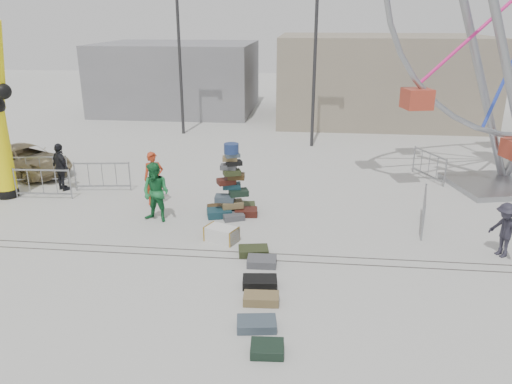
# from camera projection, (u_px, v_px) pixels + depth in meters

# --- Properties ---
(ground) EXTENTS (90.00, 90.00, 0.00)m
(ground) POSITION_uv_depth(u_px,v_px,m) (194.00, 267.00, 12.92)
(ground) COLOR #9E9E99
(ground) RESTS_ON ground
(track_line_near) EXTENTS (40.00, 0.04, 0.01)m
(track_line_near) POSITION_uv_depth(u_px,v_px,m) (199.00, 257.00, 13.48)
(track_line_near) COLOR #47443F
(track_line_near) RESTS_ON ground
(track_line_far) EXTENTS (40.00, 0.04, 0.01)m
(track_line_far) POSITION_uv_depth(u_px,v_px,m) (202.00, 250.00, 13.85)
(track_line_far) COLOR #47443F
(track_line_far) RESTS_ON ground
(building_right) EXTENTS (12.00, 8.00, 5.00)m
(building_right) POSITION_uv_depth(u_px,v_px,m) (380.00, 79.00, 30.08)
(building_right) COLOR gray
(building_right) RESTS_ON ground
(building_left) EXTENTS (10.00, 8.00, 4.40)m
(building_left) POSITION_uv_depth(u_px,v_px,m) (178.00, 77.00, 33.37)
(building_left) COLOR gray
(building_left) RESTS_ON ground
(lamp_post_right) EXTENTS (1.41, 0.25, 8.00)m
(lamp_post_right) POSITION_uv_depth(u_px,v_px,m) (317.00, 53.00, 23.26)
(lamp_post_right) COLOR #2D2D30
(lamp_post_right) RESTS_ON ground
(lamp_post_left) EXTENTS (1.41, 0.25, 8.00)m
(lamp_post_left) POSITION_uv_depth(u_px,v_px,m) (181.00, 49.00, 25.84)
(lamp_post_left) COLOR #2D2D30
(lamp_post_left) RESTS_ON ground
(suitcase_tower) EXTENTS (1.75, 1.53, 2.38)m
(suitcase_tower) POSITION_uv_depth(u_px,v_px,m) (232.00, 195.00, 16.15)
(suitcase_tower) COLOR #163944
(suitcase_tower) RESTS_ON ground
(steamer_trunk) EXTENTS (1.05, 0.84, 0.43)m
(steamer_trunk) POSITION_uv_depth(u_px,v_px,m) (222.00, 234.00, 14.36)
(steamer_trunk) COLOR silver
(steamer_trunk) RESTS_ON ground
(row_case_0) EXTENTS (0.88, 0.66, 0.20)m
(row_case_0) POSITION_uv_depth(u_px,v_px,m) (253.00, 251.00, 13.59)
(row_case_0) COLOR #2E371B
(row_case_0) RESTS_ON ground
(row_case_1) EXTENTS (0.77, 0.56, 0.20)m
(row_case_1) POSITION_uv_depth(u_px,v_px,m) (262.00, 261.00, 13.01)
(row_case_1) COLOR #505157
(row_case_1) RESTS_ON ground
(row_case_2) EXTENTS (0.87, 0.59, 0.22)m
(row_case_2) POSITION_uv_depth(u_px,v_px,m) (260.00, 282.00, 12.00)
(row_case_2) COLOR black
(row_case_2) RESTS_ON ground
(row_case_3) EXTENTS (0.83, 0.49, 0.22)m
(row_case_3) POSITION_uv_depth(u_px,v_px,m) (261.00, 299.00, 11.30)
(row_case_3) COLOR olive
(row_case_3) RESTS_ON ground
(row_case_4) EXTENTS (0.89, 0.63, 0.19)m
(row_case_4) POSITION_uv_depth(u_px,v_px,m) (257.00, 324.00, 10.40)
(row_case_4) COLOR #404E5B
(row_case_4) RESTS_ON ground
(row_case_5) EXTENTS (0.68, 0.56, 0.20)m
(row_case_5) POSITION_uv_depth(u_px,v_px,m) (267.00, 349.00, 9.63)
(row_case_5) COLOR black
(row_case_5) RESTS_ON ground
(barricade_dummy_a) EXTENTS (1.99, 0.45, 1.10)m
(barricade_dummy_a) POSITION_uv_depth(u_px,v_px,m) (41.00, 170.00, 19.13)
(barricade_dummy_a) COLOR gray
(barricade_dummy_a) RESTS_ON ground
(barricade_dummy_b) EXTENTS (2.00, 0.20, 1.10)m
(barricade_dummy_b) POSITION_uv_depth(u_px,v_px,m) (43.00, 184.00, 17.57)
(barricade_dummy_b) COLOR gray
(barricade_dummy_b) RESTS_ON ground
(barricade_dummy_c) EXTENTS (2.00, 0.35, 1.10)m
(barricade_dummy_c) POSITION_uv_depth(u_px,v_px,m) (102.00, 176.00, 18.35)
(barricade_dummy_c) COLOR gray
(barricade_dummy_c) RESTS_ON ground
(barricade_wheel_front) EXTENTS (0.53, 1.97, 1.10)m
(barricade_wheel_front) POSITION_uv_depth(u_px,v_px,m) (424.00, 211.00, 15.15)
(barricade_wheel_front) COLOR gray
(barricade_wheel_front) RESTS_ON ground
(barricade_wheel_back) EXTENTS (0.90, 1.87, 1.10)m
(barricade_wheel_back) POSITION_uv_depth(u_px,v_px,m) (429.00, 166.00, 19.63)
(barricade_wheel_back) COLOR gray
(barricade_wheel_back) RESTS_ON ground
(pedestrian_red) EXTENTS (0.80, 0.68, 1.84)m
(pedestrian_red) POSITION_uv_depth(u_px,v_px,m) (154.00, 179.00, 16.92)
(pedestrian_red) COLOR #AB3418
(pedestrian_red) RESTS_ON ground
(pedestrian_green) EXTENTS (1.09, 0.95, 1.90)m
(pedestrian_green) POSITION_uv_depth(u_px,v_px,m) (156.00, 192.00, 15.52)
(pedestrian_green) COLOR #1B6D36
(pedestrian_green) RESTS_ON ground
(pedestrian_black) EXTENTS (1.09, 0.97, 1.78)m
(pedestrian_black) POSITION_uv_depth(u_px,v_px,m) (61.00, 167.00, 18.29)
(pedestrian_black) COLOR black
(pedestrian_black) RESTS_ON ground
(pedestrian_grey) EXTENTS (0.91, 1.13, 1.52)m
(pedestrian_grey) POSITION_uv_depth(u_px,v_px,m) (505.00, 230.00, 13.30)
(pedestrian_grey) COLOR #23222D
(pedestrian_grey) RESTS_ON ground
(parked_suv) EXTENTS (4.60, 3.52, 1.16)m
(parked_suv) POSITION_uv_depth(u_px,v_px,m) (26.00, 160.00, 20.31)
(parked_suv) COLOR tan
(parked_suv) RESTS_ON ground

